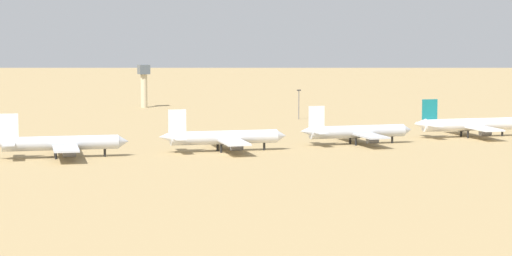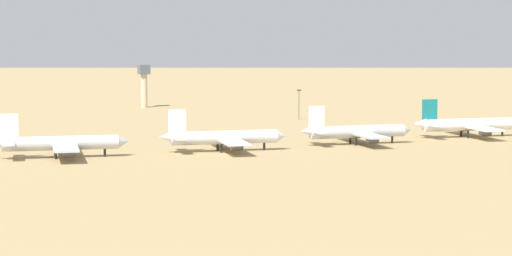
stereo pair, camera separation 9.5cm
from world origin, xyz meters
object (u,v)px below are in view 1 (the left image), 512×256
parked_jet_teal_4 (468,125)px  parked_jet_white_1 (59,143)px  control_tower (144,82)px  light_pole_west (299,102)px  parked_jet_white_2 (223,137)px  parked_jet_white_3 (356,132)px

parked_jet_teal_4 → parked_jet_white_1: bearing=-171.7°
parked_jet_teal_4 → control_tower: 188.33m
parked_jet_white_1 → light_pole_west: size_ratio=3.22×
parked_jet_white_2 → control_tower: size_ratio=1.95×
parked_jet_teal_4 → light_pole_west: size_ratio=3.29×
parked_jet_white_1 → parked_jet_white_3: 98.46m
parked_jet_white_1 → parked_jet_teal_4: parked_jet_teal_4 is taller
parked_jet_white_3 → parked_jet_white_1: bearing=-175.8°
parked_jet_teal_4 → light_pole_west: (-25.76, 87.54, 2.99)m
parked_jet_white_1 → control_tower: size_ratio=1.95×
parked_jet_white_2 → parked_jet_teal_4: bearing=11.7°
parked_jet_white_2 → light_pole_west: bearing=61.6°
parked_jet_white_2 → light_pole_west: (69.28, 93.57, 3.08)m
parked_jet_white_3 → parked_jet_teal_4: (47.28, 4.94, 0.21)m
control_tower → parked_jet_white_1: bearing=-113.4°
parked_jet_white_3 → light_pole_west: bearing=82.6°
parked_jet_teal_4 → parked_jet_white_2: bearing=-169.0°
parked_jet_white_1 → control_tower: 193.49m
parked_jet_teal_4 → light_pole_west: 91.30m
parked_jet_white_2 → control_tower: bearing=89.9°
parked_jet_white_2 → light_pole_west: size_ratio=3.22×
parked_jet_white_3 → light_pole_west: size_ratio=3.14×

